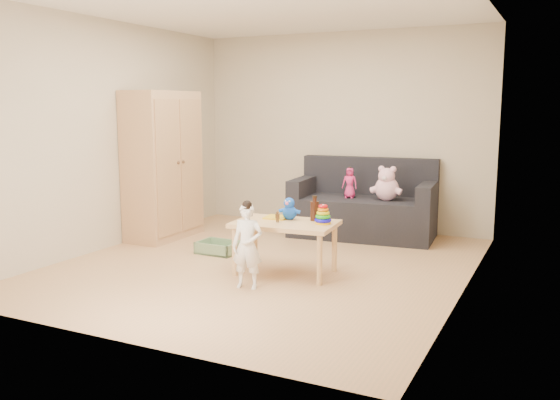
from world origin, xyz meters
The scene contains 13 objects.
room centered at (0.00, 0.00, 1.30)m, with size 4.50×4.50×4.50m.
wardrobe centered at (-1.74, 0.61, 0.91)m, with size 0.50×1.01×1.81m, color tan.
sofa centered at (0.48, 1.74, 0.25)m, with size 1.75×0.88×0.49m, color black.
play_table centered at (0.32, -0.20, 0.26)m, with size 0.98×0.62×0.52m, color tan.
storage_bin centered at (-0.70, 0.21, 0.07)m, with size 0.44×0.33×0.13m, color gray, non-canonical shape.
toddler centered at (0.22, -0.77, 0.38)m, with size 0.28×0.19×0.76m, color white.
pink_bear centered at (0.80, 1.68, 0.67)m, with size 0.31×0.27×0.36m, color #FFBBD6, non-canonical shape.
doll centered at (0.33, 1.66, 0.68)m, with size 0.19×0.13×0.37m, color #E42A76.
ring_stacker centered at (0.69, -0.12, 0.59)m, with size 0.16×0.16×0.19m.
brown_bottle centered at (0.55, -0.01, 0.62)m, with size 0.08×0.08×0.25m.
blue_plush centered at (0.31, -0.06, 0.63)m, with size 0.19×0.15×0.22m, color blue, non-canonical shape.
wooden_figure centered at (0.27, -0.25, 0.57)m, with size 0.04×0.04×0.11m, color brown, non-canonical shape.
yellow_book centered at (0.16, -0.06, 0.53)m, with size 0.22×0.22×0.02m, color yellow.
Camera 1 is at (2.75, -5.31, 1.63)m, focal length 38.00 mm.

